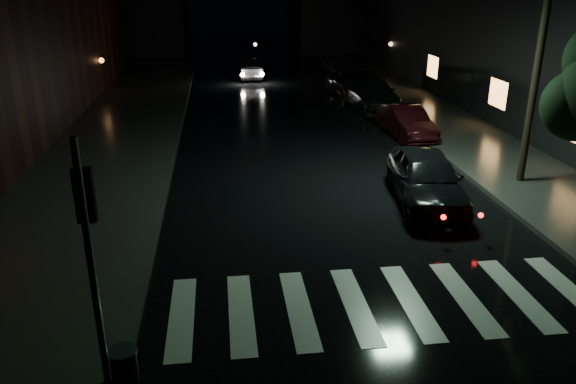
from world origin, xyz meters
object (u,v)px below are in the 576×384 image
object	(u,v)px
parked_car_b	(406,122)
parked_car_d	(355,84)
oncoming_car	(250,68)
parked_car_c	(371,94)
parked_car_a	(426,178)

from	to	relation	value
parked_car_b	parked_car_d	world-z (taller)	parked_car_d
oncoming_car	parked_car_d	bearing A→B (deg)	130.39
parked_car_d	oncoming_car	size ratio (longest dim) A/B	1.23
parked_car_d	parked_car_c	bearing A→B (deg)	-96.76
parked_car_a	parked_car_b	xyz separation A→B (m)	(1.80, 7.33, -0.14)
parked_car_a	parked_car_b	world-z (taller)	parked_car_a
parked_car_a	parked_car_c	bearing A→B (deg)	89.97
parked_car_b	parked_car_c	distance (m)	5.64
parked_car_b	parked_car_c	xyz separation A→B (m)	(-0.05, 5.63, 0.12)
parked_car_c	parked_car_d	world-z (taller)	parked_car_c
parked_car_b	oncoming_car	world-z (taller)	oncoming_car
parked_car_c	parked_car_b	bearing A→B (deg)	-93.37
parked_car_a	oncoming_car	size ratio (longest dim) A/B	1.15
oncoming_car	parked_car_b	bearing A→B (deg)	110.43
parked_car_c	parked_car_d	size ratio (longest dim) A/B	1.07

